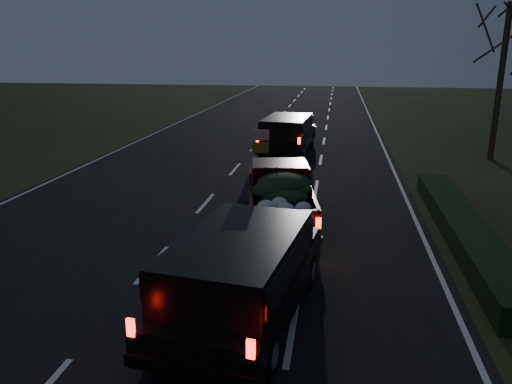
% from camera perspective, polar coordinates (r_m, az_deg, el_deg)
% --- Properties ---
extents(ground, '(120.00, 120.00, 0.00)m').
position_cam_1_polar(ground, '(12.45, -11.72, -8.15)').
color(ground, black).
rests_on(ground, ground).
extents(road_asphalt, '(14.00, 120.00, 0.02)m').
position_cam_1_polar(road_asphalt, '(12.44, -11.72, -8.11)').
color(road_asphalt, black).
rests_on(road_asphalt, ground).
extents(hedge_row, '(1.00, 10.00, 0.60)m').
position_cam_1_polar(hedge_row, '(14.80, 22.61, -3.87)').
color(hedge_row, black).
rests_on(hedge_row, ground).
extents(bare_tree_far, '(3.60, 3.60, 7.00)m').
position_cam_1_polar(bare_tree_far, '(25.61, 26.60, 14.90)').
color(bare_tree_far, black).
rests_on(bare_tree_far, ground).
extents(pickup_truck, '(2.56, 5.01, 2.51)m').
position_cam_1_polar(pickup_truck, '(14.75, 2.78, -0.05)').
color(pickup_truck, black).
rests_on(pickup_truck, ground).
extents(lead_suv, '(2.53, 5.26, 1.47)m').
position_cam_1_polar(lead_suv, '(24.94, 3.63, 7.01)').
color(lead_suv, black).
rests_on(lead_suv, ground).
extents(rear_suv, '(2.76, 5.25, 1.44)m').
position_cam_1_polar(rear_suv, '(9.41, -1.71, -8.74)').
color(rear_suv, black).
rests_on(rear_suv, ground).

